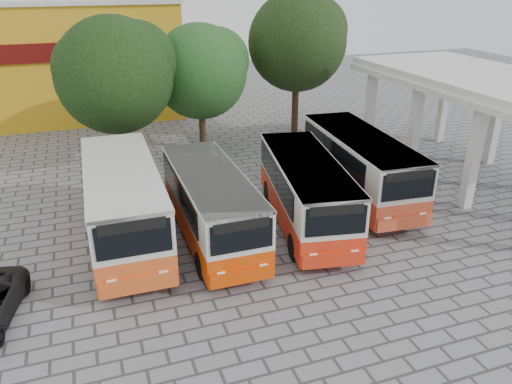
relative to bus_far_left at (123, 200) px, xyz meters
name	(u,v)px	position (x,y,z in m)	size (l,w,h in m)	color
ground	(330,255)	(7.19, -3.71, -1.83)	(90.00, 90.00, 0.00)	slate
terminal_shelter	(495,87)	(17.69, 0.29, 3.09)	(6.80, 15.80, 5.40)	silver
shophouse_block	(36,59)	(-3.81, 22.27, 2.33)	(20.40, 10.40, 8.30)	gold
bus_far_left	(123,200)	(0.00, 0.00, 0.00)	(2.81, 8.80, 3.16)	#DE531A
bus_centre_left	(211,202)	(3.27, -0.98, -0.18)	(2.45, 7.90, 2.84)	#DD3C00
bus_centre_right	(306,189)	(7.31, -1.06, -0.15)	(3.82, 8.39, 2.90)	red
bus_far_right	(360,162)	(10.90, 0.74, -0.06)	(3.23, 8.65, 3.06)	#D24926
tree_left	(116,71)	(0.85, 8.93, 3.38)	(6.43, 6.12, 8.06)	#412713
tree_middle	(201,68)	(5.78, 10.50, 2.99)	(5.80, 5.52, 7.40)	#44321F
tree_right	(298,38)	(12.43, 11.68, 4.28)	(6.55, 6.24, 9.03)	#412C1E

